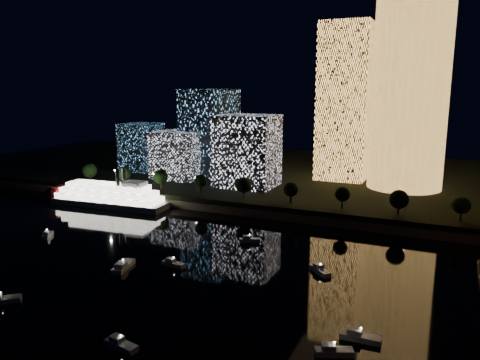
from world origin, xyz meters
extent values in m
plane|color=black|center=(0.00, 0.00, 0.00)|extent=(520.00, 520.00, 0.00)
cube|color=black|center=(0.00, 160.00, 2.50)|extent=(420.00, 160.00, 5.00)
cube|color=#6B5E4C|center=(0.00, 82.00, 1.50)|extent=(420.00, 6.00, 3.00)
cylinder|color=#FFB051|center=(27.22, 136.32, 46.79)|extent=(32.00, 32.00, 83.58)
cube|color=#FFB051|center=(-2.85, 147.06, 42.10)|extent=(23.32, 23.32, 74.19)
cube|color=silver|center=(-38.65, 111.12, 21.07)|extent=(26.12, 22.10, 32.15)
cube|color=#57A6EC|center=(-67.31, 129.73, 26.66)|extent=(21.66, 28.15, 43.31)
cube|color=silver|center=(-76.75, 114.77, 16.48)|extent=(22.97, 20.88, 22.97)
cube|color=#57A6EC|center=(-107.30, 125.84, 17.54)|extent=(17.91, 19.70, 25.08)
cube|color=silver|center=(-84.47, 70.40, 1.29)|extent=(52.38, 15.78, 2.58)
cube|color=white|center=(-84.47, 70.40, 3.76)|extent=(48.01, 14.38, 2.37)
cube|color=white|center=(-84.47, 70.40, 6.13)|extent=(43.64, 12.97, 2.37)
cube|color=white|center=(-84.47, 70.40, 8.50)|extent=(37.12, 11.40, 2.37)
cube|color=silver|center=(-71.60, 71.40, 10.54)|extent=(9.08, 7.10, 1.94)
cylinder|color=black|center=(-77.87, 68.76, 12.91)|extent=(1.51, 1.51, 6.45)
cylinder|color=black|center=(-78.20, 73.05, 12.91)|extent=(1.51, 1.51, 6.45)
cylinder|color=maroon|center=(-110.20, 68.41, 3.23)|extent=(8.25, 10.23, 7.53)
cube|color=silver|center=(-10.10, -15.85, 0.60)|extent=(7.69, 3.58, 1.20)
cube|color=silver|center=(-11.19, -15.66, 1.70)|extent=(2.88, 2.33, 1.00)
sphere|color=white|center=(-10.10, -15.85, 2.60)|extent=(0.36, 0.36, 0.36)
cube|color=silver|center=(31.59, 6.13, 0.60)|extent=(8.15, 2.81, 1.20)
cube|color=silver|center=(30.38, 6.10, 1.70)|extent=(2.89, 2.18, 1.00)
sphere|color=white|center=(31.59, 6.13, 2.60)|extent=(0.36, 0.36, 0.36)
cube|color=silver|center=(-12.05, 52.03, 0.60)|extent=(6.95, 4.74, 1.20)
cube|color=silver|center=(-12.96, 51.61, 1.70)|extent=(2.85, 2.55, 1.00)
sphere|color=white|center=(-12.05, 52.03, 2.60)|extent=(0.36, 0.36, 0.36)
cube|color=silver|center=(-23.35, 24.11, 0.60)|extent=(7.46, 3.26, 1.20)
cube|color=silver|center=(-24.42, 24.25, 1.70)|extent=(2.76, 2.20, 1.00)
sphere|color=white|center=(-23.35, 24.11, 2.60)|extent=(0.36, 0.36, 0.36)
cube|color=silver|center=(28.00, -1.23, 0.60)|extent=(7.51, 4.97, 1.20)
cube|color=silver|center=(27.01, -1.66, 1.70)|extent=(3.05, 2.72, 1.00)
sphere|color=white|center=(28.00, -1.23, 2.60)|extent=(0.36, 0.36, 0.36)
cube|color=silver|center=(15.49, 36.34, 0.60)|extent=(6.93, 6.79, 1.20)
cube|color=silver|center=(14.70, 37.10, 1.70)|extent=(3.18, 3.16, 1.00)
sphere|color=white|center=(15.49, 36.34, 2.60)|extent=(0.36, 0.36, 0.36)
cube|color=silver|center=(-48.06, -11.82, 0.60)|extent=(8.31, 7.85, 1.20)
sphere|color=white|center=(-48.06, -11.82, 2.60)|extent=(0.36, 0.36, 0.36)
cube|color=silver|center=(-76.09, 28.90, 0.60)|extent=(4.65, 6.46, 1.20)
cube|color=silver|center=(-75.66, 28.07, 1.70)|extent=(2.45, 2.69, 1.00)
sphere|color=white|center=(-76.09, 28.90, 2.60)|extent=(0.36, 0.36, 0.36)
cube|color=silver|center=(-35.36, 17.09, 0.60)|extent=(5.14, 9.98, 1.20)
cube|color=silver|center=(-35.03, 15.70, 1.70)|extent=(3.17, 3.81, 1.00)
sphere|color=white|center=(-35.36, 17.09, 2.60)|extent=(0.36, 0.36, 0.36)
cylinder|color=black|center=(-110.00, 88.00, 7.00)|extent=(0.70, 0.70, 4.00)
sphere|color=black|center=(-110.00, 88.00, 10.50)|extent=(6.86, 6.86, 6.86)
cylinder|color=black|center=(-90.00, 88.00, 7.00)|extent=(0.70, 0.70, 4.00)
sphere|color=black|center=(-90.00, 88.00, 10.50)|extent=(6.56, 6.56, 6.56)
cylinder|color=black|center=(-70.00, 88.00, 7.00)|extent=(0.70, 0.70, 4.00)
sphere|color=black|center=(-70.00, 88.00, 10.50)|extent=(6.38, 6.38, 6.38)
cylinder|color=black|center=(-50.00, 88.00, 7.00)|extent=(0.70, 0.70, 4.00)
sphere|color=black|center=(-50.00, 88.00, 10.50)|extent=(5.44, 5.44, 5.44)
cylinder|color=black|center=(-30.00, 88.00, 7.00)|extent=(0.70, 0.70, 4.00)
sphere|color=black|center=(-30.00, 88.00, 10.50)|extent=(6.50, 6.50, 6.50)
cylinder|color=black|center=(-10.00, 88.00, 7.00)|extent=(0.70, 0.70, 4.00)
sphere|color=black|center=(-10.00, 88.00, 10.50)|extent=(5.84, 5.84, 5.84)
cylinder|color=black|center=(10.00, 88.00, 7.00)|extent=(0.70, 0.70, 4.00)
sphere|color=black|center=(10.00, 88.00, 10.50)|extent=(5.60, 5.60, 5.60)
cylinder|color=black|center=(30.00, 88.00, 7.00)|extent=(0.70, 0.70, 4.00)
sphere|color=black|center=(30.00, 88.00, 10.50)|extent=(6.79, 6.79, 6.79)
cylinder|color=black|center=(50.00, 88.00, 7.00)|extent=(0.70, 0.70, 4.00)
sphere|color=black|center=(50.00, 88.00, 10.50)|extent=(6.04, 6.04, 6.04)
cylinder|color=black|center=(-100.00, 94.00, 7.50)|extent=(0.24, 0.24, 5.00)
sphere|color=#FFCC7F|center=(-100.00, 94.00, 10.30)|extent=(0.70, 0.70, 0.70)
cylinder|color=black|center=(-78.00, 94.00, 7.50)|extent=(0.24, 0.24, 5.00)
sphere|color=#FFCC7F|center=(-78.00, 94.00, 10.30)|extent=(0.70, 0.70, 0.70)
cylinder|color=black|center=(-56.00, 94.00, 7.50)|extent=(0.24, 0.24, 5.00)
sphere|color=#FFCC7F|center=(-56.00, 94.00, 10.30)|extent=(0.70, 0.70, 0.70)
cylinder|color=black|center=(-34.00, 94.00, 7.50)|extent=(0.24, 0.24, 5.00)
sphere|color=#FFCC7F|center=(-34.00, 94.00, 10.30)|extent=(0.70, 0.70, 0.70)
cylinder|color=black|center=(-12.00, 94.00, 7.50)|extent=(0.24, 0.24, 5.00)
sphere|color=#FFCC7F|center=(-12.00, 94.00, 10.30)|extent=(0.70, 0.70, 0.70)
cylinder|color=black|center=(10.00, 94.00, 7.50)|extent=(0.24, 0.24, 5.00)
sphere|color=#FFCC7F|center=(10.00, 94.00, 10.30)|extent=(0.70, 0.70, 0.70)
cylinder|color=black|center=(32.00, 94.00, 7.50)|extent=(0.24, 0.24, 5.00)
sphere|color=#FFCC7F|center=(32.00, 94.00, 10.30)|extent=(0.70, 0.70, 0.70)
camera|label=1|loc=(44.67, -81.37, 49.79)|focal=35.00mm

